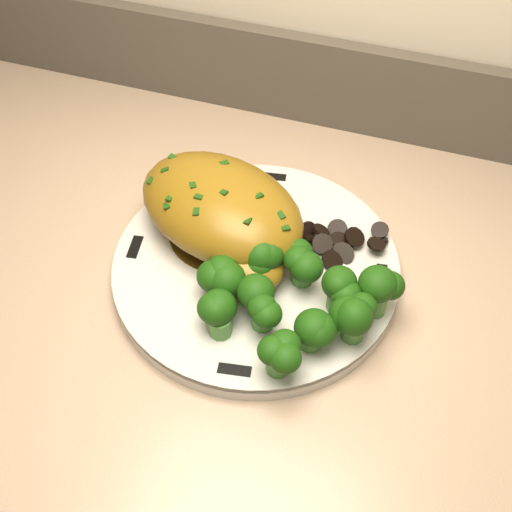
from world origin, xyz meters
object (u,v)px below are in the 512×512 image
(chicken_breast, at_px, (224,214))
(broccoli_florets, at_px, (293,299))
(counter, at_px, (376,502))
(plate, at_px, (256,268))

(chicken_breast, relative_size, broccoli_florets, 1.24)
(chicken_breast, height_order, broccoli_florets, chicken_breast)
(counter, bearing_deg, plate, 168.87)
(broccoli_florets, bearing_deg, plate, 134.47)
(counter, relative_size, plate, 6.44)
(chicken_breast, bearing_deg, counter, 6.37)
(chicken_breast, bearing_deg, broccoli_florets, -18.12)
(broccoli_florets, bearing_deg, counter, 6.50)
(counter, height_order, chicken_breast, counter)
(counter, xyz_separation_m, chicken_breast, (-0.24, 0.06, 0.48))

